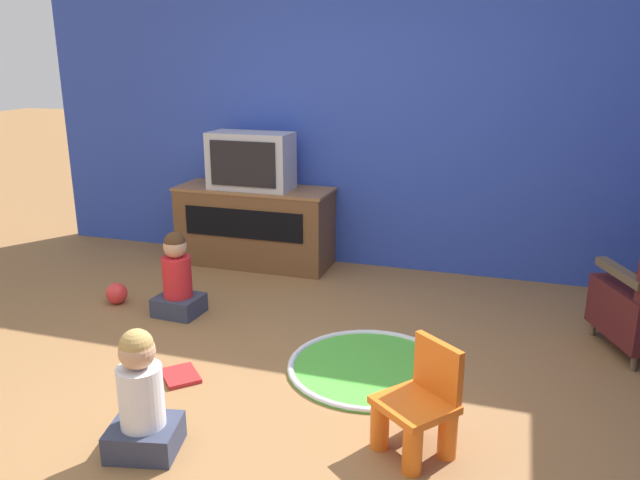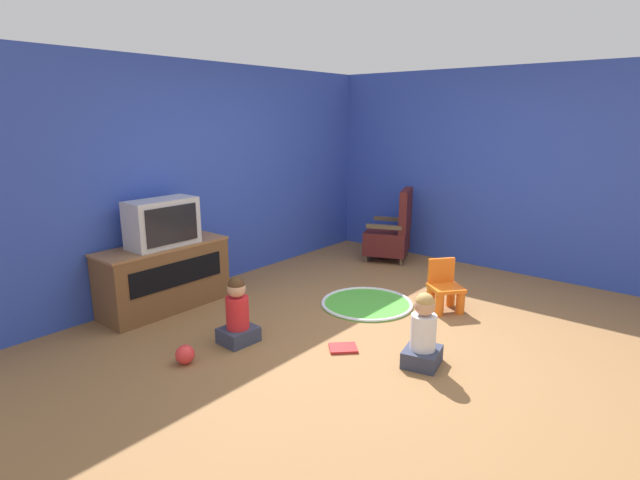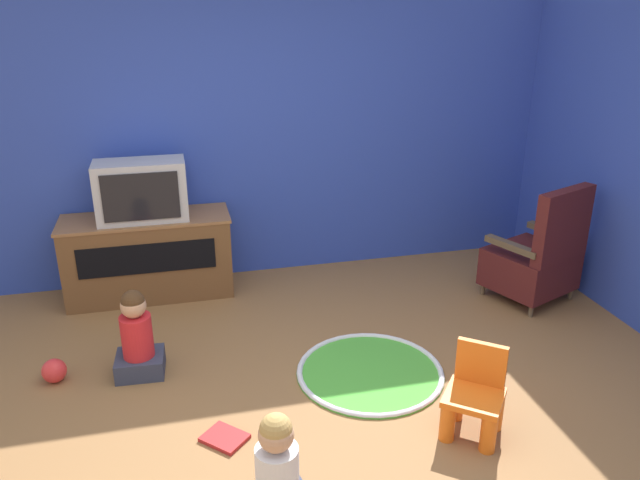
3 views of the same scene
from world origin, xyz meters
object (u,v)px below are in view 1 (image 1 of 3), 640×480
(television, at_px, (251,161))
(child_watching_left, at_px, (141,400))
(tv_cabinet, at_px, (255,225))
(child_watching_center, at_px, (177,279))
(toy_ball, at_px, (117,293))
(yellow_kid_chair, at_px, (418,410))
(book, at_px, (180,376))

(television, height_order, child_watching_left, television)
(tv_cabinet, distance_m, child_watching_left, 2.71)
(tv_cabinet, relative_size, child_watching_center, 2.22)
(toy_ball, bearing_deg, child_watching_center, -3.56)
(television, xyz_separation_m, yellow_kid_chair, (1.79, -2.22, -0.71))
(tv_cabinet, distance_m, television, 0.56)
(tv_cabinet, height_order, yellow_kid_chair, tv_cabinet)
(tv_cabinet, height_order, child_watching_center, tv_cabinet)
(child_watching_center, xyz_separation_m, toy_ball, (-0.54, 0.03, -0.18))
(child_watching_left, bearing_deg, television, 90.02)
(child_watching_center, distance_m, book, 0.96)
(book, bearing_deg, child_watching_center, -14.53)
(child_watching_left, height_order, toy_ball, child_watching_left)
(child_watching_left, relative_size, book, 2.05)
(child_watching_center, bearing_deg, child_watching_left, -62.10)
(tv_cabinet, relative_size, television, 1.93)
(tv_cabinet, relative_size, book, 4.50)
(child_watching_left, relative_size, toy_ball, 3.90)
(child_watching_left, xyz_separation_m, toy_ball, (-1.20, 1.48, -0.19))
(child_watching_left, bearing_deg, toy_ball, 116.12)
(child_watching_left, distance_m, toy_ball, 1.92)
(yellow_kid_chair, bearing_deg, toy_ball, -165.89)
(tv_cabinet, relative_size, child_watching_left, 2.20)
(tv_cabinet, xyz_separation_m, yellow_kid_chair, (1.79, -2.26, -0.14))
(tv_cabinet, bearing_deg, child_watching_center, -93.23)
(yellow_kid_chair, height_order, child_watching_left, child_watching_left)
(yellow_kid_chair, xyz_separation_m, child_watching_left, (-1.19, -0.39, 0.06))
(tv_cabinet, relative_size, yellow_kid_chair, 2.57)
(tv_cabinet, bearing_deg, television, -90.00)
(child_watching_left, height_order, child_watching_center, child_watching_left)
(television, bearing_deg, child_watching_left, -77.12)
(tv_cabinet, height_order, book, tv_cabinet)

